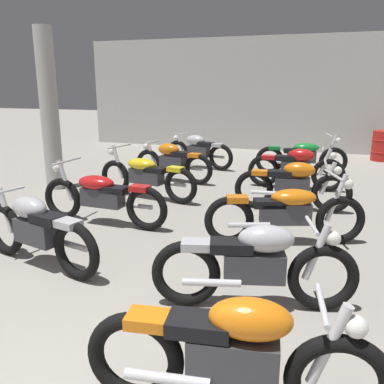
# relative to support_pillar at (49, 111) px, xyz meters

# --- Properties ---
(back_wall) EXTENTS (12.65, 0.24, 3.60)m
(back_wall) POSITION_rel_support_pillar_xyz_m (3.47, 6.69, 0.20)
(back_wall) COLOR #B2B2AD
(back_wall) RESTS_ON ground
(support_pillar) EXTENTS (0.36, 0.36, 3.20)m
(support_pillar) POSITION_rel_support_pillar_xyz_m (0.00, 0.00, 0.00)
(support_pillar) COLOR #B2B2AD
(support_pillar) RESTS_ON ground
(motorcycle_left_row_1) EXTENTS (1.94, 0.66, 0.88)m
(motorcycle_left_row_1) POSITION_rel_support_pillar_xyz_m (2.16, -3.28, -1.14)
(motorcycle_left_row_1) COLOR black
(motorcycle_left_row_1) RESTS_ON ground
(motorcycle_left_row_2) EXTENTS (2.17, 0.68, 0.97)m
(motorcycle_left_row_2) POSITION_rel_support_pillar_xyz_m (2.11, -1.71, -1.15)
(motorcycle_left_row_2) COLOR black
(motorcycle_left_row_2) RESTS_ON ground
(motorcycle_left_row_3) EXTENTS (2.15, 0.71, 0.97)m
(motorcycle_left_row_3) POSITION_rel_support_pillar_xyz_m (2.13, -0.13, -1.15)
(motorcycle_left_row_3) COLOR black
(motorcycle_left_row_3) RESTS_ON ground
(motorcycle_left_row_4) EXTENTS (1.96, 0.57, 0.88)m
(motorcycle_left_row_4) POSITION_rel_support_pillar_xyz_m (2.10, 1.36, -1.14)
(motorcycle_left_row_4) COLOR black
(motorcycle_left_row_4) RESTS_ON ground
(motorcycle_left_row_5) EXTENTS (1.94, 0.65, 0.88)m
(motorcycle_left_row_5) POSITION_rel_support_pillar_xyz_m (2.19, 3.01, -1.14)
(motorcycle_left_row_5) COLOR black
(motorcycle_left_row_5) RESTS_ON ground
(motorcycle_right_row_0) EXTENTS (1.97, 0.56, 0.88)m
(motorcycle_right_row_0) POSITION_rel_support_pillar_xyz_m (4.86, -4.80, -1.14)
(motorcycle_right_row_0) COLOR black
(motorcycle_right_row_0) RESTS_ON ground
(motorcycle_right_row_1) EXTENTS (1.94, 0.69, 0.88)m
(motorcycle_right_row_1) POSITION_rel_support_pillar_xyz_m (4.76, -3.43, -1.14)
(motorcycle_right_row_1) COLOR black
(motorcycle_right_row_1) RESTS_ON ground
(motorcycle_right_row_2) EXTENTS (2.09, 0.93, 0.97)m
(motorcycle_right_row_2) POSITION_rel_support_pillar_xyz_m (4.88, -1.66, -1.15)
(motorcycle_right_row_2) COLOR black
(motorcycle_right_row_2) RESTS_ON ground
(motorcycle_right_row_3) EXTENTS (1.97, 0.49, 0.88)m
(motorcycle_right_row_3) POSITION_rel_support_pillar_xyz_m (4.83, -0.06, -1.14)
(motorcycle_right_row_3) COLOR black
(motorcycle_right_row_3) RESTS_ON ground
(motorcycle_right_row_4) EXTENTS (1.97, 0.48, 0.88)m
(motorcycle_right_row_4) POSITION_rel_support_pillar_xyz_m (4.77, 1.50, -1.14)
(motorcycle_right_row_4) COLOR black
(motorcycle_right_row_4) RESTS_ON ground
(motorcycle_right_row_5) EXTENTS (2.15, 0.78, 0.97)m
(motorcycle_right_row_5) POSITION_rel_support_pillar_xyz_m (4.80, 3.00, -1.15)
(motorcycle_right_row_5) COLOR black
(motorcycle_right_row_5) RESTS_ON ground
(oil_drum) EXTENTS (0.59, 0.59, 0.85)m
(oil_drum) POSITION_rel_support_pillar_xyz_m (6.84, 5.63, -1.18)
(oil_drum) COLOR red
(oil_drum) RESTS_ON ground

